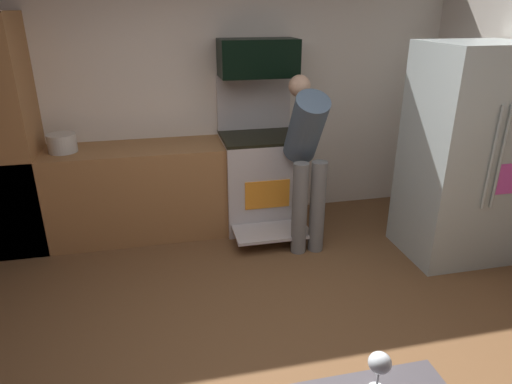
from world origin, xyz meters
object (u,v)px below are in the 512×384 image
object	(u,v)px
person_cook	(306,152)
wine_glass_mid	(380,364)
oven_range	(260,177)
microwave	(258,58)
refrigerator	(463,155)
stock_pot	(62,143)

from	to	relation	value
person_cook	wine_glass_mid	bearing A→B (deg)	-103.29
oven_range	wine_glass_mid	bearing A→B (deg)	-95.74
microwave	wine_glass_mid	xyz separation A→B (m)	(-0.32, -3.25, -0.67)
oven_range	refrigerator	bearing A→B (deg)	-31.62
oven_range	refrigerator	xyz separation A→B (m)	(1.58, -0.97, 0.43)
oven_range	microwave	distance (m)	1.18
oven_range	wine_glass_mid	xyz separation A→B (m)	(-0.32, -3.16, 0.51)
refrigerator	stock_pot	size ratio (longest dim) A/B	7.38
person_cook	microwave	bearing A→B (deg)	114.45
microwave	refrigerator	world-z (taller)	refrigerator
refrigerator	stock_pot	bearing A→B (deg)	163.89
oven_range	wine_glass_mid	size ratio (longest dim) A/B	9.66
refrigerator	microwave	bearing A→B (deg)	145.96
oven_range	wine_glass_mid	world-z (taller)	oven_range
oven_range	stock_pot	world-z (taller)	oven_range
refrigerator	stock_pot	distance (m)	3.56
microwave	oven_range	bearing A→B (deg)	-90.00
wine_glass_mid	stock_pot	world-z (taller)	stock_pot
microwave	stock_pot	distance (m)	1.97
wine_glass_mid	stock_pot	size ratio (longest dim) A/B	0.61
microwave	person_cook	xyz separation A→B (m)	(0.30, -0.65, -0.76)
refrigerator	wine_glass_mid	bearing A→B (deg)	-131.05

